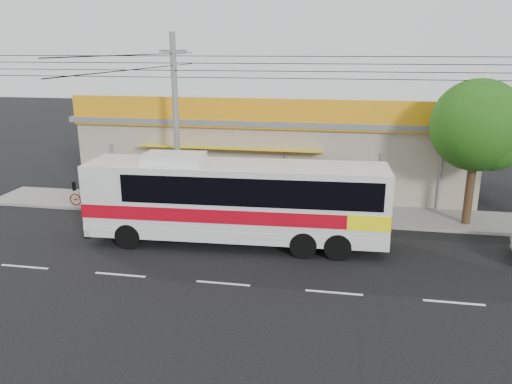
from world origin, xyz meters
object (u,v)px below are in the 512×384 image
motorbike_dark (148,190)px  coach_bus (241,197)px  motorbike_red (87,197)px  utility_pole (174,66)px  tree_near (481,129)px

motorbike_dark → coach_bus: bearing=-106.3°
coach_bus → motorbike_red: (-9.07, 3.36, -1.45)m
motorbike_dark → utility_pole: bearing=-94.8°
coach_bus → motorbike_red: 9.78m
tree_near → coach_bus: bearing=-158.8°
motorbike_red → tree_near: 19.80m
motorbike_red → utility_pole: 8.39m
motorbike_red → tree_near: size_ratio=0.28×
utility_pole → tree_near: utility_pole is taller
motorbike_dark → tree_near: tree_near is taller
motorbike_red → tree_near: (19.36, 0.63, 4.06)m
utility_pole → motorbike_red: bearing=-172.9°
coach_bus → motorbike_red: coach_bus is taller
coach_bus → tree_near: size_ratio=1.85×
motorbike_dark → tree_near: bearing=-71.3°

